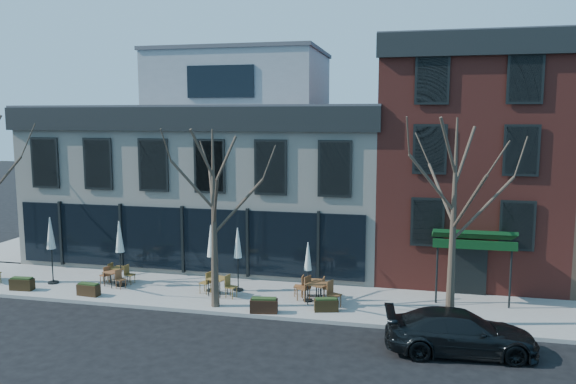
# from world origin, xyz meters

# --- Properties ---
(ground) EXTENTS (120.00, 120.00, 0.00)m
(ground) POSITION_xyz_m (0.00, 0.00, 0.00)
(ground) COLOR black
(ground) RESTS_ON ground
(sidewalk_front) EXTENTS (33.50, 4.70, 0.15)m
(sidewalk_front) POSITION_xyz_m (3.25, -2.15, 0.07)
(sidewalk_front) COLOR gray
(sidewalk_front) RESTS_ON ground
(sidewalk_side) EXTENTS (4.50, 12.00, 0.15)m
(sidewalk_side) POSITION_xyz_m (-11.25, 6.00, 0.07)
(sidewalk_side) COLOR gray
(sidewalk_side) RESTS_ON ground
(corner_building) EXTENTS (18.39, 10.39, 11.10)m
(corner_building) POSITION_xyz_m (0.07, 5.07, 4.72)
(corner_building) COLOR silver
(corner_building) RESTS_ON ground
(red_brick_building) EXTENTS (8.20, 11.78, 11.18)m
(red_brick_building) POSITION_xyz_m (13.00, 4.98, 5.64)
(red_brick_building) COLOR maroon
(red_brick_building) RESTS_ON ground
(tree_mid) EXTENTS (3.50, 3.55, 7.04)m
(tree_mid) POSITION_xyz_m (3.01, -3.90, 3.79)
(tree_mid) COLOR #382B21
(tree_mid) RESTS_ON sidewalk_front
(tree_right) EXTENTS (3.72, 3.77, 7.48)m
(tree_right) POSITION_xyz_m (12.01, -3.90, 4.02)
(tree_right) COLOR #382B21
(tree_right) RESTS_ON sidewalk_front
(parked_sedan) EXTENTS (5.02, 2.47, 1.40)m
(parked_sedan) POSITION_xyz_m (12.21, -6.05, 0.70)
(parked_sedan) COLOR black
(parked_sedan) RESTS_ON ground
(cafe_set_1) EXTENTS (1.65, 0.72, 0.85)m
(cafe_set_1) POSITION_xyz_m (-2.42, -1.82, 0.59)
(cafe_set_1) COLOR brown
(cafe_set_1) RESTS_ON sidewalk_front
(cafe_set_2) EXTENTS (1.57, 0.99, 0.82)m
(cafe_set_2) POSITION_xyz_m (-2.39, -2.40, 0.57)
(cafe_set_2) COLOR brown
(cafe_set_2) RESTS_ON sidewalk_front
(cafe_set_3) EXTENTS (1.83, 0.88, 0.94)m
(cafe_set_3) POSITION_xyz_m (2.65, -2.60, 0.63)
(cafe_set_3) COLOR brown
(cafe_set_3) RESTS_ON sidewalk_front
(cafe_set_4) EXTENTS (2.02, 1.25, 1.05)m
(cafe_set_4) POSITION_xyz_m (6.98, -2.73, 0.69)
(cafe_set_4) COLOR brown
(cafe_set_4) RESTS_ON sidewalk_front
(cafe_set_5) EXTENTS (1.65, 0.67, 0.87)m
(cafe_set_5) POSITION_xyz_m (6.60, -1.92, 0.60)
(cafe_set_5) COLOR brown
(cafe_set_5) RESTS_ON sidewalk_front
(umbrella_0) EXTENTS (0.49, 0.49, 3.04)m
(umbrella_0) POSITION_xyz_m (-5.27, -2.59, 2.30)
(umbrella_0) COLOR black
(umbrella_0) RESTS_ON sidewalk_front
(umbrella_1) EXTENTS (0.47, 0.47, 2.95)m
(umbrella_1) POSITION_xyz_m (-2.04, -2.28, 2.23)
(umbrella_1) COLOR black
(umbrella_1) RESTS_ON sidewalk_front
(umbrella_2) EXTENTS (0.47, 0.47, 2.91)m
(umbrella_2) POSITION_xyz_m (2.18, -2.08, 2.21)
(umbrella_2) COLOR black
(umbrella_2) RESTS_ON sidewalk_front
(umbrella_3) EXTENTS (0.44, 0.44, 2.78)m
(umbrella_3) POSITION_xyz_m (3.26, -1.76, 2.11)
(umbrella_3) COLOR black
(umbrella_3) RESTS_ON sidewalk_front
(umbrella_4) EXTENTS (0.39, 0.39, 2.47)m
(umbrella_4) POSITION_xyz_m (6.48, -2.46, 1.89)
(umbrella_4) COLOR black
(umbrella_4) RESTS_ON sidewalk_front
(planter_0) EXTENTS (1.03, 0.47, 0.56)m
(planter_0) POSITION_xyz_m (-5.96, -3.78, 0.43)
(planter_0) COLOR black
(planter_0) RESTS_ON sidewalk_front
(planter_1) EXTENTS (0.98, 0.47, 0.53)m
(planter_1) POSITION_xyz_m (-2.70, -3.82, 0.42)
(planter_1) COLOR black
(planter_1) RESTS_ON sidewalk_front
(planter_2) EXTENTS (1.10, 0.58, 0.59)m
(planter_2) POSITION_xyz_m (5.09, -4.20, 0.44)
(planter_2) COLOR black
(planter_2) RESTS_ON sidewalk_front
(planter_3) EXTENTS (0.99, 0.60, 0.52)m
(planter_3) POSITION_xyz_m (7.41, -3.50, 0.41)
(planter_3) COLOR black
(planter_3) RESTS_ON sidewalk_front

